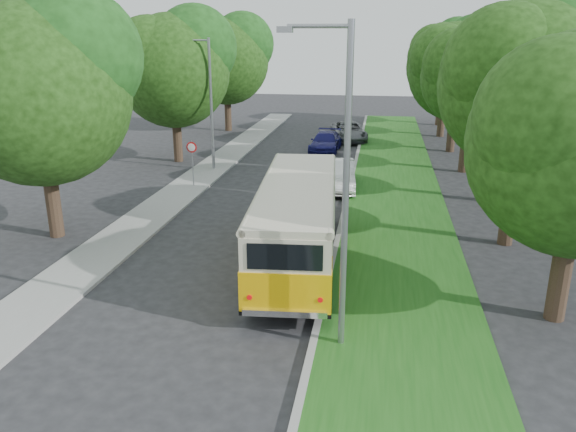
% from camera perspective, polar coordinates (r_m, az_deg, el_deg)
% --- Properties ---
extents(ground, '(120.00, 120.00, 0.00)m').
position_cam_1_polar(ground, '(17.83, -8.04, -7.71)').
color(ground, '#232326').
rests_on(ground, ground).
extents(curb, '(0.20, 70.00, 0.15)m').
position_cam_1_polar(curb, '(21.71, 5.02, -2.58)').
color(curb, gray).
rests_on(curb, ground).
extents(grass_verge, '(4.50, 70.00, 0.13)m').
position_cam_1_polar(grass_verge, '(21.69, 11.22, -2.92)').
color(grass_verge, '#1C5316').
rests_on(grass_verge, ground).
extents(sidewalk, '(2.20, 70.00, 0.12)m').
position_cam_1_polar(sidewalk, '(23.80, -15.58, -1.37)').
color(sidewalk, gray).
rests_on(sidewalk, ground).
extents(treeline, '(24.27, 41.91, 9.46)m').
position_cam_1_polar(treeline, '(33.37, 6.37, 14.89)').
color(treeline, '#332319').
rests_on(treeline, ground).
extents(lamppost_near, '(1.71, 0.16, 8.00)m').
position_cam_1_polar(lamppost_near, '(13.23, 5.52, 3.40)').
color(lamppost_near, gray).
rests_on(lamppost_near, ground).
extents(lamppost_far, '(1.71, 0.16, 7.50)m').
position_cam_1_polar(lamppost_far, '(32.96, -8.00, 11.63)').
color(lamppost_far, gray).
rests_on(lamppost_far, ground).
extents(warning_sign, '(0.56, 0.10, 2.50)m').
position_cam_1_polar(warning_sign, '(29.49, -9.72, 6.07)').
color(warning_sign, gray).
rests_on(warning_sign, ground).
extents(vintage_bus, '(3.36, 10.13, 2.96)m').
position_cam_1_polar(vintage_bus, '(19.30, 0.96, -0.75)').
color(vintage_bus, '#FFB908').
rests_on(vintage_bus, ground).
extents(car_silver, '(2.43, 3.97, 1.26)m').
position_cam_1_polar(car_silver, '(27.34, 2.12, 3.05)').
color(car_silver, silver).
rests_on(car_silver, ground).
extents(car_white, '(2.06, 4.67, 1.49)m').
position_cam_1_polar(car_white, '(29.10, 5.13, 4.14)').
color(car_white, white).
rests_on(car_white, ground).
extents(car_blue, '(2.04, 4.65, 1.33)m').
position_cam_1_polar(car_blue, '(38.59, 3.83, 7.50)').
color(car_blue, '#141457').
rests_on(car_blue, ground).
extents(car_grey, '(3.27, 5.35, 1.39)m').
position_cam_1_polar(car_grey, '(42.88, 6.21, 8.53)').
color(car_grey, '#5B5E63').
rests_on(car_grey, ground).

